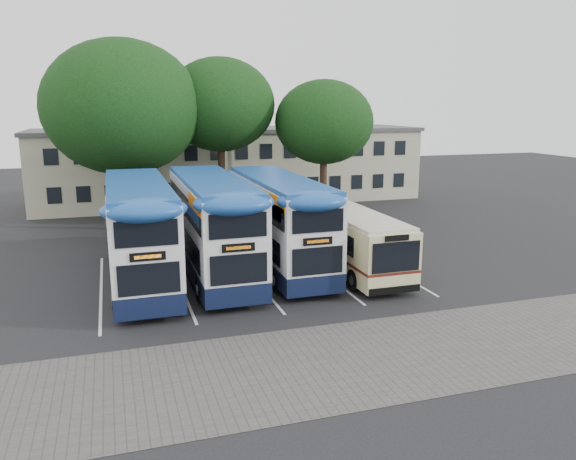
% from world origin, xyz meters
% --- Properties ---
extents(ground, '(120.00, 120.00, 0.00)m').
position_xyz_m(ground, '(0.00, 0.00, 0.00)').
color(ground, black).
rests_on(ground, ground).
extents(paving_strip, '(40.00, 6.00, 0.01)m').
position_xyz_m(paving_strip, '(-2.00, -5.00, 0.01)').
color(paving_strip, '#595654').
rests_on(paving_strip, ground).
extents(bay_lines, '(14.12, 11.00, 0.01)m').
position_xyz_m(bay_lines, '(-3.75, 5.00, 0.01)').
color(bay_lines, silver).
rests_on(bay_lines, ground).
extents(depot_building, '(32.40, 8.40, 6.20)m').
position_xyz_m(depot_building, '(0.00, 26.99, 3.15)').
color(depot_building, '#A6A185').
rests_on(depot_building, ground).
extents(lamp_post, '(0.25, 1.05, 9.06)m').
position_xyz_m(lamp_post, '(6.00, 19.97, 5.08)').
color(lamp_post, gray).
rests_on(lamp_post, ground).
extents(tree_left, '(10.09, 10.09, 12.28)m').
position_xyz_m(tree_left, '(-9.00, 17.57, 7.98)').
color(tree_left, black).
rests_on(tree_left, ground).
extents(tree_mid, '(7.50, 7.50, 11.34)m').
position_xyz_m(tree_mid, '(-2.54, 18.27, 8.13)').
color(tree_mid, black).
rests_on(tree_mid, ground).
extents(tree_right, '(6.90, 6.90, 9.90)m').
position_xyz_m(tree_right, '(4.48, 16.69, 6.94)').
color(tree_right, black).
rests_on(tree_right, ground).
extents(bus_dd_left, '(2.76, 11.39, 4.75)m').
position_xyz_m(bus_dd_left, '(-8.90, 5.56, 2.61)').
color(bus_dd_left, '#0E1735').
rests_on(bus_dd_left, ground).
extents(bus_dd_mid, '(2.78, 11.45, 4.77)m').
position_xyz_m(bus_dd_mid, '(-5.46, 5.81, 2.63)').
color(bus_dd_mid, '#0E1735').
rests_on(bus_dd_mid, ground).
extents(bus_dd_right, '(2.70, 11.14, 4.64)m').
position_xyz_m(bus_dd_right, '(-2.06, 5.99, 2.56)').
color(bus_dd_right, '#0E1735').
rests_on(bus_dd_right, ground).
extents(bus_single, '(2.57, 10.09, 3.01)m').
position_xyz_m(bus_single, '(1.23, 4.87, 1.71)').
color(bus_single, beige).
rests_on(bus_single, ground).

